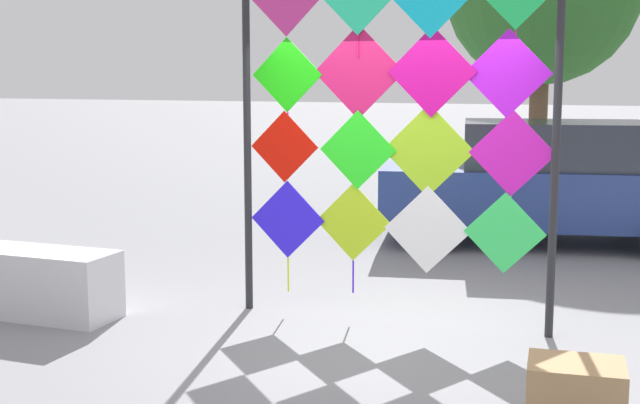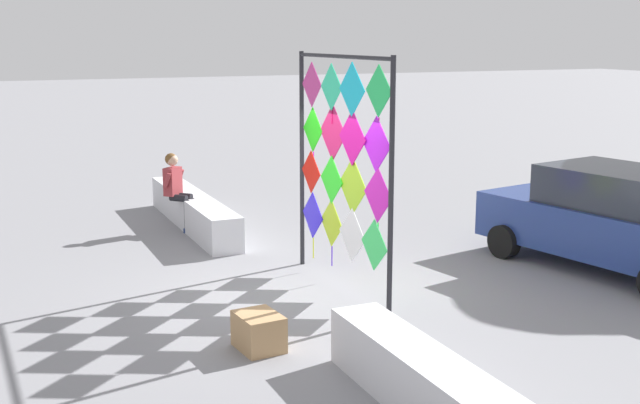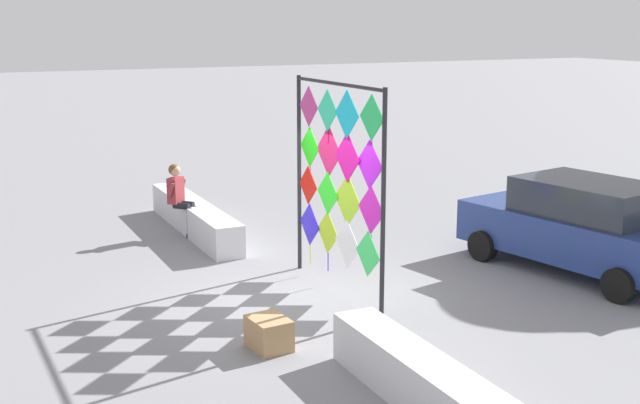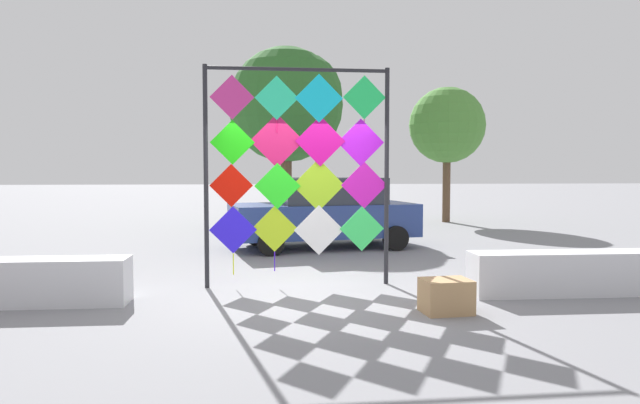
# 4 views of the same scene
# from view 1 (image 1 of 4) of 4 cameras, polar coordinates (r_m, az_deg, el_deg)

# --- Properties ---
(ground) EXTENTS (120.00, 120.00, 0.00)m
(ground) POSITION_cam_1_polar(r_m,az_deg,el_deg) (7.30, 3.38, -9.28)
(ground) COLOR gray
(kite_display_rack) EXTENTS (2.85, 0.15, 3.37)m
(kite_display_rack) POSITION_cam_1_polar(r_m,az_deg,el_deg) (7.64, 4.94, 6.25)
(kite_display_rack) COLOR #232328
(kite_display_rack) RESTS_ON ground
(parked_car) EXTENTS (4.41, 2.61, 1.61)m
(parked_car) POSITION_cam_1_polar(r_m,az_deg,el_deg) (11.79, 14.53, 1.29)
(parked_car) COLOR navy
(parked_car) RESTS_ON ground
(cardboard_box_large) EXTENTS (0.64, 0.52, 0.43)m
(cardboard_box_large) POSITION_cam_1_polar(r_m,az_deg,el_deg) (5.82, 16.39, -12.06)
(cardboard_box_large) COLOR tan
(cardboard_box_large) RESTS_ON ground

